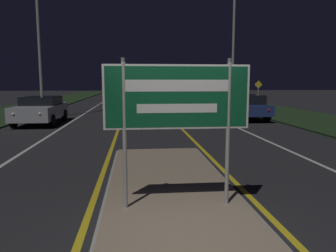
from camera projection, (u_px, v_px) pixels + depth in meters
name	position (u px, v px, depth m)	size (l,w,h in m)	color
ground_plane	(188.00, 247.00, 4.38)	(160.00, 160.00, 0.00)	#232326
median_island	(177.00, 209.00, 5.58)	(2.58, 9.66, 0.10)	#999993
verge_left	(10.00, 112.00, 23.15)	(5.00, 100.00, 0.08)	#1E3319
verge_right	(269.00, 110.00, 25.03)	(5.00, 100.00, 0.08)	#1E3319
centre_line_yellow_left	(126.00, 107.00, 28.88)	(0.12, 70.00, 0.01)	gold
centre_line_yellow_right	(160.00, 107.00, 29.17)	(0.12, 70.00, 0.01)	gold
lane_line_white_left	(95.00, 107.00, 28.61)	(0.12, 70.00, 0.01)	silver
lane_line_white_right	(190.00, 106.00, 29.44)	(0.12, 70.00, 0.01)	silver
edge_line_white_left	(60.00, 107.00, 28.31)	(0.10, 70.00, 0.01)	silver
edge_line_white_right	(222.00, 106.00, 29.74)	(0.10, 70.00, 0.01)	silver
highway_sign	(177.00, 103.00, 5.34)	(2.40, 0.07, 2.47)	#9E9E99
streetlight_right_near	(234.00, 14.00, 23.51)	(0.52, 0.52, 11.22)	#9E9E99
car_receding_0	(244.00, 106.00, 19.32)	(1.94, 4.82, 1.44)	navy
car_receding_1	(168.00, 97.00, 31.44)	(1.88, 4.54, 1.40)	#B7B7BC
car_receding_2	(185.00, 93.00, 42.07)	(1.90, 4.33, 1.36)	#B7B7BC
car_receding_3	(157.00, 91.00, 50.04)	(1.90, 4.40, 1.47)	black
car_approaching_0	(41.00, 109.00, 17.17)	(2.03, 4.58, 1.42)	#B7B7BC
warning_sign	(258.00, 92.00, 24.50)	(0.60, 0.06, 2.20)	#9E9E99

